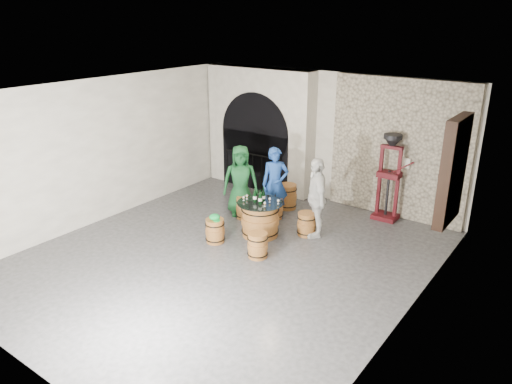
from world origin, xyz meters
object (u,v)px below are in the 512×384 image
Objects in this scene: wine_bottle_right at (263,196)px; barrel_stool_far at (275,208)px; person_green at (241,180)px; barrel_stool_left at (245,208)px; person_blue at (275,184)px; wine_bottle_left at (255,196)px; wine_bottle_center at (260,198)px; barrel_stool_near_left at (215,231)px; barrel_table at (260,219)px; side_barrel at (288,197)px; corking_press at (390,171)px; barrel_stool_near_right at (258,245)px; person_white at (316,197)px; barrel_stool_right at (307,224)px.

barrel_stool_far is at bearing 108.85° from wine_bottle_right.
barrel_stool_left is at bearing -73.22° from person_green.
wine_bottle_left is (0.18, -1.02, 0.05)m from person_blue.
barrel_stool_far is 1.25m from wine_bottle_center.
barrel_stool_near_left is 0.31× the size of person_green.
barrel_table is 1.67m from side_barrel.
wine_bottle_left is at bearing -128.42° from corking_press.
barrel_stool_far and barrel_stool_near_left have the same top height.
barrel_stool_near_right is at bearing -60.51° from wine_bottle_right.
wine_bottle_center is at bearing 50.27° from barrel_stool_near_left.
barrel_stool_near_right is 1.10m from barrel_stool_near_left.
barrel_stool_near_right is 1.57× the size of wine_bottle_right.
barrel_table is at bearing -33.10° from barrel_stool_left.
person_green is 0.83× the size of corking_press.
barrel_stool_far and barrel_stool_near_right have the same top height.
barrel_stool_left is 0.64m from person_green.
person_green is 0.99× the size of person_blue.
wine_bottle_left reaches higher than barrel_stool_far.
barrel_stool_far is 1.01m from person_green.
wine_bottle_right is at bearing 71.52° from barrel_table.
wine_bottle_left is 1.80m from side_barrel.
person_green reaches higher than wine_bottle_left.
barrel_stool_near_right is (0.54, -0.83, -0.12)m from barrel_table.
person_blue reaches higher than wine_bottle_right.
person_green is (-1.06, 0.69, 0.46)m from barrel_table.
person_green is 0.97× the size of person_white.
barrel_stool_left is 1.13m from wine_bottle_left.
corking_press reaches higher than barrel_stool_right.
person_green is at bearing 177.03° from barrel_stool_right.
corking_press is at bearing 53.20° from barrel_table.
barrel_stool_left is at bearing -113.49° from side_barrel.
wine_bottle_left is at bearing 170.24° from wine_bottle_center.
barrel_stool_left and barrel_stool_near_right have the same top height.
wine_bottle_left is at bearing -121.04° from person_blue.
wine_bottle_center is (-0.74, -0.67, 0.64)m from barrel_stool_right.
corking_press reaches higher than person_green.
corking_press reaches higher than barrel_table.
barrel_table reaches higher than barrel_stool_near_left.
barrel_stool_near_left is 1.57× the size of wine_bottle_right.
barrel_table is at bearing -77.69° from side_barrel.
corking_press is at bearing 110.23° from person_white.
wine_bottle_center is (-0.49, 0.76, 0.64)m from barrel_stool_near_right.
person_white is (0.14, 0.11, 0.61)m from barrel_stool_right.
barrel_stool_near_right is 0.31× the size of person_green.
side_barrel is (-0.36, 1.63, -0.07)m from barrel_table.
person_green reaches higher than barrel_stool_right.
barrel_stool_right is at bearing 34.05° from wine_bottle_right.
wine_bottle_center is (-0.88, -0.78, 0.03)m from person_white.
barrel_stool_left is 3.39m from corking_press.
barrel_table is 3.02× the size of wine_bottle_right.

